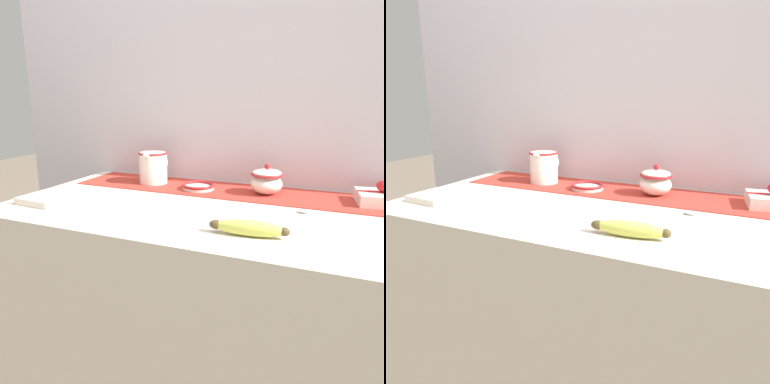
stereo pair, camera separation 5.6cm
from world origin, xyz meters
TOP-DOWN VIEW (x-y plane):
  - countertop at (0.00, 0.00)m, footprint 1.26×0.67m
  - back_wall at (0.00, 0.35)m, footprint 2.06×0.04m
  - table_runner at (0.00, 0.20)m, footprint 1.16×0.24m
  - cream_pitcher at (-0.31, 0.21)m, footprint 0.11×0.13m
  - sugar_bowl at (0.13, 0.20)m, footprint 0.11×0.11m
  - small_dish at (-0.11, 0.18)m, footprint 0.12×0.12m
  - banana at (0.17, -0.20)m, footprint 0.20×0.06m
  - spoon at (0.26, 0.04)m, footprint 0.18×0.06m
  - napkin_stack at (-0.50, -0.16)m, footprint 0.14×0.14m

SIDE VIEW (x-z plane):
  - countertop at x=0.00m, z-range 0.00..0.91m
  - table_runner at x=0.00m, z-range 0.91..0.92m
  - spoon at x=0.26m, z-range 0.91..0.92m
  - napkin_stack at x=-0.50m, z-range 0.91..0.94m
  - small_dish at x=-0.11m, z-range 0.92..0.94m
  - banana at x=0.17m, z-range 0.91..0.95m
  - sugar_bowl at x=0.13m, z-range 0.91..1.02m
  - cream_pitcher at x=-0.31m, z-range 0.92..1.04m
  - back_wall at x=0.00m, z-range 0.00..2.40m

